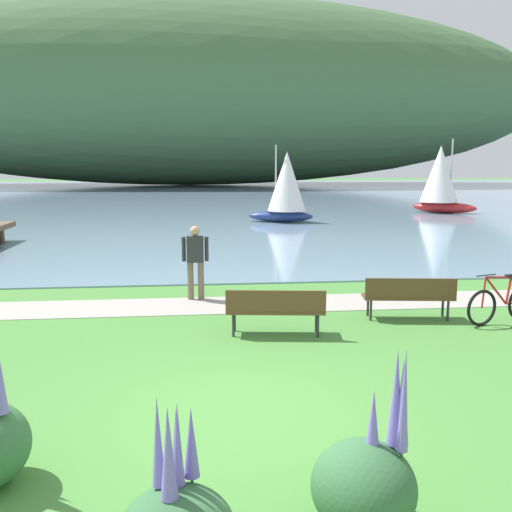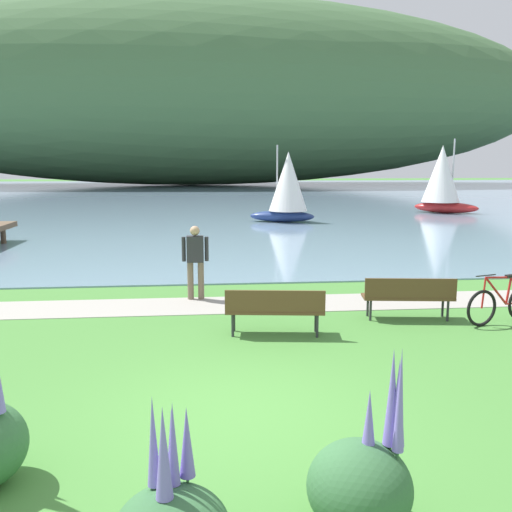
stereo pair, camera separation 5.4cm
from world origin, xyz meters
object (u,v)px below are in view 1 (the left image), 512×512
(person_at_shoreline, at_px, (195,258))
(park_bench_further_along, at_px, (409,294))
(park_bench_near_camera, at_px, (276,308))
(sailboat_nearest_to_shore, at_px, (440,178))
(sailboat_mid_bay, at_px, (286,186))
(bicycle_leaning_near_bench, at_px, (502,303))

(person_at_shoreline, bearing_deg, park_bench_further_along, -26.16)
(park_bench_near_camera, distance_m, sailboat_nearest_to_shore, 26.98)
(park_bench_near_camera, xyz_separation_m, park_bench_further_along, (2.80, 0.77, 0.00))
(sailboat_nearest_to_shore, xyz_separation_m, sailboat_mid_bay, (-10.27, -4.42, -0.24))
(park_bench_further_along, xyz_separation_m, person_at_shoreline, (-4.26, 2.09, 0.46))
(park_bench_further_along, height_order, bicycle_leaning_near_bench, bicycle_leaning_near_bench)
(park_bench_near_camera, height_order, bicycle_leaning_near_bench, bicycle_leaning_near_bench)
(park_bench_near_camera, xyz_separation_m, bicycle_leaning_near_bench, (4.54, 0.34, -0.12))
(park_bench_near_camera, xyz_separation_m, sailboat_nearest_to_shore, (13.38, 23.38, 1.63))
(park_bench_near_camera, xyz_separation_m, sailboat_mid_bay, (3.11, 18.96, 1.39))
(sailboat_nearest_to_shore, bearing_deg, bicycle_leaning_near_bench, -111.00)
(park_bench_further_along, bearing_deg, park_bench_near_camera, -164.66)
(person_at_shoreline, height_order, sailboat_mid_bay, sailboat_mid_bay)
(park_bench_further_along, relative_size, bicycle_leaning_near_bench, 1.08)
(park_bench_near_camera, relative_size, person_at_shoreline, 1.08)
(park_bench_further_along, distance_m, sailboat_nearest_to_shore, 25.02)
(bicycle_leaning_near_bench, distance_m, person_at_shoreline, 6.53)
(bicycle_leaning_near_bench, relative_size, sailboat_nearest_to_shore, 0.38)
(bicycle_leaning_near_bench, xyz_separation_m, sailboat_nearest_to_shore, (8.84, 23.03, 1.75))
(park_bench_near_camera, height_order, park_bench_further_along, same)
(bicycle_leaning_near_bench, bearing_deg, park_bench_further_along, 166.29)
(sailboat_nearest_to_shore, bearing_deg, person_at_shoreline, -125.88)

